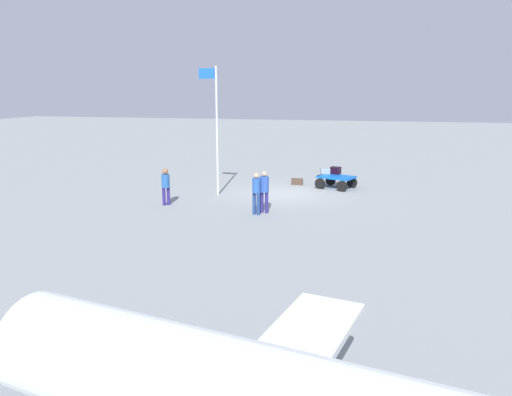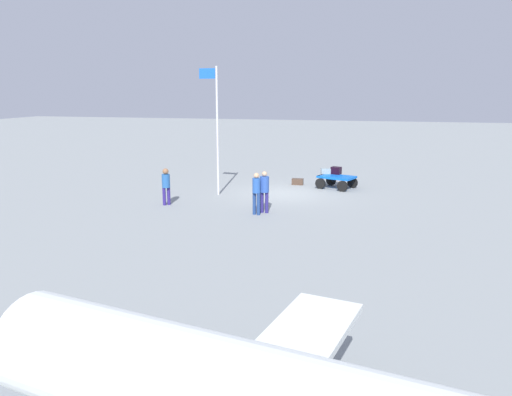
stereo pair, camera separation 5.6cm
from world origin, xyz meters
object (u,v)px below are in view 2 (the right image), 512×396
Objects in this scene: suitcase_tan at (327,171)px; suitcase_olive at (298,182)px; worker_trailing at (264,188)px; flagpole at (216,123)px; worker_supervisor at (166,184)px; suitcase_dark at (336,170)px; worker_lead at (256,191)px; luggage_cart at (336,179)px.

suitcase_tan is 1.64m from suitcase_olive.
flagpole is at bearing -44.08° from worker_trailing.
suitcase_olive is 0.37× the size of worker_supervisor.
suitcase_dark reaches higher than suitcase_tan.
worker_lead is at bearing 130.03° from flagpole.
luggage_cart is 0.85m from suitcase_tan.
worker_trailing is (2.27, 6.49, 0.19)m from suitcase_dark.
suitcase_tan is 6.74m from worker_trailing.
suitcase_olive is (1.99, 0.10, -0.66)m from suitcase_dark.
worker_trailing is at bearing -120.90° from worker_lead.
suitcase_dark is (0.07, -0.58, 0.36)m from luggage_cart.
suitcase_dark is at bearing -109.31° from worker_trailing.
luggage_cart is 0.35× the size of flagpole.
suitcase_dark is at bearing -110.03° from worker_lead.
worker_trailing reaches higher than suitcase_olive.
worker_trailing is at bearing 87.42° from suitcase_olive.
suitcase_tan is 0.42× the size of worker_supervisor.
worker_lead is (0.52, 6.78, 0.81)m from suitcase_olive.
worker_supervisor reaches higher than suitcase_tan.
suitcase_tan is 0.39× the size of worker_trailing.
luggage_cart is 1.24× the size of worker_lead.
worker_trailing reaches higher than worker_supervisor.
luggage_cart is at bearing -112.28° from worker_lead.
worker_supervisor is (6.71, 6.18, 0.12)m from suitcase_dark.
suitcase_tan is 1.19× the size of suitcase_dark.
worker_trailing is (0.29, 6.38, 0.85)m from suitcase_olive.
suitcase_tan is at bearing -135.30° from worker_supervisor.
flagpole is (3.30, 3.46, 3.23)m from suitcase_olive.
suitcase_dark is at bearing -177.00° from suitcase_olive.
worker_trailing is (2.35, 5.91, 0.56)m from luggage_cart.
suitcase_tan is at bearing -106.51° from worker_lead.
flagpole reaches higher than worker_trailing.
suitcase_tan is 7.17m from worker_lead.
worker_lead reaches higher than luggage_cart.
suitcase_tan is 1.13× the size of suitcase_olive.
flagpole reaches higher than suitcase_olive.
suitcase_tan is (0.54, -0.58, 0.32)m from luggage_cart.
worker_trailing is at bearing 68.34° from luggage_cart.
suitcase_dark is 2.10m from suitcase_olive.
suitcase_tan reaches higher than suitcase_olive.
luggage_cart is at bearing -111.66° from worker_trailing.
flagpole is (5.36, 2.99, 2.93)m from luggage_cart.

